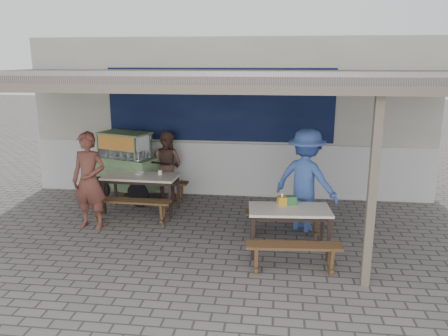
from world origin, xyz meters
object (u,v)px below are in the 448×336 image
table_left (141,179)px  table_right (289,213)px  bench_left_wall (152,186)px  bench_right_street (293,252)px  patron_street_side (89,181)px  donation_box (290,200)px  patron_right_table (306,180)px  condiment_jar (160,172)px  bench_right_wall (285,218)px  patron_wall_side (167,165)px  tissue_box (282,201)px  condiment_bowl (140,173)px  bench_left_street (130,205)px  vendor_cart (127,163)px

table_left → table_right: bearing=-27.5°
bench_left_wall → bench_right_street: 4.23m
patron_street_side → donation_box: (3.58, -0.46, -0.07)m
bench_right_street → patron_right_table: size_ratio=0.75×
bench_left_wall → table_right: (2.92, -2.32, 0.33)m
donation_box → condiment_jar: donation_box is taller
bench_right_street → table_left: bearing=137.3°
patron_right_table → condiment_jar: bearing=15.3°
bench_right_wall → patron_wall_side: 3.25m
tissue_box → condiment_bowl: size_ratio=0.72×
bench_left_street → patron_street_side: (-0.62, -0.32, 0.55)m
bench_right_street → donation_box: size_ratio=6.76×
vendor_cart → patron_right_table: size_ratio=1.03×
patron_right_table → condiment_jar: 2.96m
donation_box → bench_left_street: bearing=165.3°
table_left → patron_wall_side: (0.30, 0.96, 0.08)m
bench_left_wall → vendor_cart: 0.74m
tissue_box → bench_right_street: bearing=-78.2°
table_right → bench_right_street: (0.06, -0.69, -0.33)m
donation_box → vendor_cart: bearing=147.9°
tissue_box → vendor_cart: bearing=146.3°
table_left → tissue_box: bearing=-26.2°
patron_wall_side → table_right: bearing=157.5°
table_right → bench_right_street: 0.77m
bench_right_wall → patron_right_table: bearing=41.2°
patron_street_side → donation_box: patron_street_side is taller
vendor_cart → condiment_bowl: bearing=-33.7°
tissue_box → donation_box: tissue_box is taller
patron_street_side → patron_right_table: patron_right_table is taller
bench_right_wall → donation_box: donation_box is taller
condiment_bowl → table_left: bearing=-57.3°
bench_left_wall → patron_wall_side: size_ratio=1.05×
bench_left_wall → table_right: bearing=-36.7°
bench_left_wall → patron_street_side: patron_street_side is taller
table_right → patron_street_side: bearing=164.8°
condiment_jar → condiment_bowl: (-0.42, -0.04, -0.02)m
patron_right_table → donation_box: (-0.30, -0.85, -0.11)m
table_right → bench_right_wall: size_ratio=0.95×
table_left → condiment_jar: bearing=19.4°
bench_left_wall → patron_street_side: size_ratio=0.90×
table_left → patron_right_table: patron_right_table is taller
table_right → patron_wall_side: 3.72m
bench_right_wall → patron_street_side: patron_street_side is taller
bench_left_street → condiment_jar: (0.39, 0.79, 0.45)m
vendor_cart → tissue_box: size_ratio=13.81×
table_left → patron_right_table: size_ratio=0.81×
bench_right_street → vendor_cart: 4.72m
table_left → bench_left_street: (-0.02, -0.67, -0.33)m
tissue_box → table_left: bearing=152.0°
bench_left_wall → patron_right_table: bearing=-19.5°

